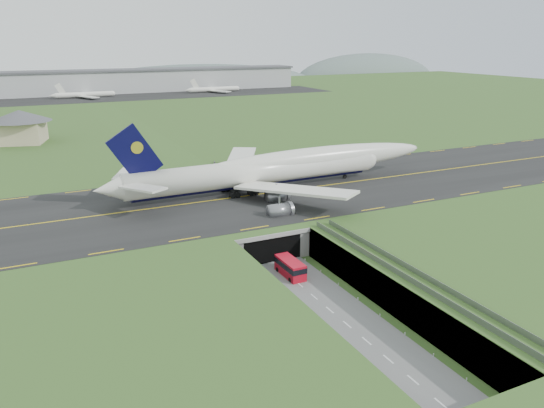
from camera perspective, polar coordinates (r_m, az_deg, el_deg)
ground at (r=96.30m, az=2.15°, el=-8.08°), size 900.00×900.00×0.00m
airfield_deck at (r=95.05m, az=2.17°, el=-6.44°), size 800.00×800.00×6.00m
trench_road at (r=90.38m, az=4.39°, el=-9.85°), size 12.00×75.00×0.20m
taxiway at (r=122.35m, az=-4.99°, el=0.55°), size 800.00×44.00×0.18m
tunnel_portal at (r=108.90m, az=-1.91°, el=-3.08°), size 17.00×22.30×6.00m
guideway at (r=85.47m, az=14.89°, el=-8.19°), size 3.00×53.00×7.05m
jumbo_jet at (r=129.77m, az=0.81°, el=3.89°), size 87.68×57.62×19.06m
shuttle_tram at (r=96.74m, az=1.97°, el=-6.85°), size 2.98×7.55×3.07m
service_building at (r=207.60m, az=-25.46°, el=7.82°), size 26.16×26.16×11.62m
cargo_terminal at (r=379.47m, az=-19.77°, el=12.23°), size 320.00×67.00×15.60m
distant_hills at (r=519.63m, az=-14.06°, el=11.85°), size 700.00×91.00×60.00m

